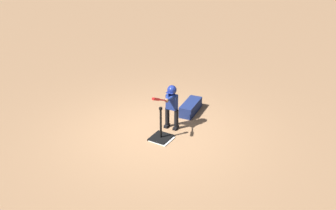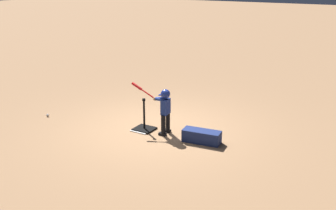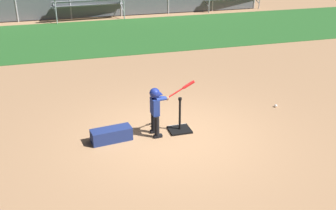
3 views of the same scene
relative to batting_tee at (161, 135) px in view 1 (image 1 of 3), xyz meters
name	(u,v)px [view 1 (image 1 of 3)]	position (x,y,z in m)	size (l,w,h in m)	color
ground_plane	(157,133)	(-0.18, -0.21, -0.10)	(90.00, 90.00, 0.00)	#AD7F56
home_plate	(162,139)	(0.03, 0.04, -0.09)	(0.44, 0.44, 0.02)	white
batting_tee	(161,135)	(0.00, 0.00, 0.00)	(0.48, 0.43, 0.78)	black
batter_child	(171,102)	(-0.53, -0.04, 0.59)	(1.00, 0.34, 1.15)	black
equipment_bag	(191,107)	(-1.50, -0.03, 0.04)	(0.84, 0.32, 0.28)	navy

